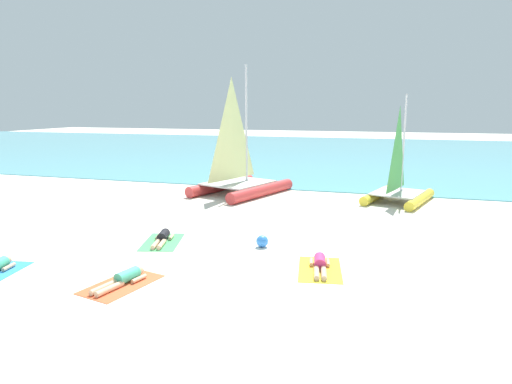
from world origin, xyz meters
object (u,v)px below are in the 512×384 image
Objects in this scene: sunbather_rightmost at (320,264)px; sunbather_center_left at (162,238)px; towel_center_right at (122,284)px; sailboat_yellow at (398,186)px; beach_ball at (262,241)px; sailboat_red at (239,175)px; towel_center_left at (162,242)px; towel_rightmost at (320,269)px; sunbather_center_right at (123,279)px.

sunbather_center_left is at bearing 159.67° from sunbather_rightmost.
sailboat_yellow is at bearing 61.40° from towel_center_right.
sunbather_center_left is 3.20m from beach_ball.
beach_ball is (3.18, 0.37, 0.05)m from sunbather_center_left.
beach_ball is (3.39, -7.76, -0.74)m from sailboat_red.
sailboat_yellow is 0.77× the size of sailboat_red.
sailboat_red is 3.25× the size of towel_center_left.
towel_center_right is at bearing -101.79° from sailboat_yellow.
sailboat_red is 3.99× the size of sunbather_center_left.
sunbather_rightmost reaches higher than towel_center_left.
towel_center_right is (0.75, -3.41, -0.13)m from sunbather_center_left.
sunbather_rightmost is at bearing -10.00° from towel_center_left.
towel_center_right is at bearing -77.64° from towel_center_left.
sailboat_red is at bearing 110.82° from sunbather_rightmost.
sunbather_rightmost is (4.39, 2.44, 0.13)m from towel_center_right.
sailboat_red reaches higher than sunbather_rightmost.
towel_center_right is 1.00× the size of towel_rightmost.
sunbather_center_left reaches higher than towel_rightmost.
sailboat_yellow is 2.50× the size of towel_center_left.
towel_center_left is 5.16× the size of beach_ball.
towel_center_right is 1.22× the size of sunbather_center_right.
sunbather_center_left is 5.23m from sunbather_rightmost.
towel_center_left is (-7.17, -8.45, -0.70)m from sailboat_yellow.
sunbather_center_right is at bearing 77.30° from towel_center_right.
towel_rightmost is 2.42m from beach_ball.
towel_center_left is (0.23, -8.18, -0.91)m from sailboat_red.
towel_center_left is 3.36m from sunbather_center_right.
sunbather_center_left is (-0.02, 0.06, 0.13)m from towel_center_left.
sunbather_center_left is at bearing -69.23° from sailboat_red.
towel_center_right is 4.49m from beach_ball.
sunbather_center_left is 5.25m from towel_rightmost.
towel_center_right is at bearing -93.00° from sunbather_center_left.
sunbather_center_left is at bearing -173.44° from beach_ball.
sunbather_center_right is (-6.42, -11.73, -0.58)m from sailboat_yellow.
sunbather_center_right reaches higher than towel_center_left.
towel_center_left is at bearing -69.12° from sailboat_red.
towel_center_right is 0.14m from sunbather_center_right.
sunbather_center_right is at bearing -101.87° from sailboat_yellow.
beach_ball is at bearing 144.65° from towel_rightmost.
sunbather_center_left and sunbather_center_right have the same top height.
sailboat_yellow is 3.07× the size of sunbather_center_left.
sailboat_red reaches higher than sailboat_yellow.
sunbather_rightmost is (4.37, 2.38, 0.00)m from sunbather_center_right.
sailboat_yellow is at bearing 49.72° from towel_center_left.
sailboat_yellow is 11.06m from sunbather_center_left.
sailboat_yellow reaches higher than towel_center_right.
sunbather_center_right is (0.01, 0.07, 0.13)m from towel_center_right.
towel_center_left and towel_center_right have the same top height.
towel_rightmost is (-2.04, -9.42, -0.70)m from sailboat_yellow.
towel_center_left is at bearing 169.31° from towel_rightmost.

